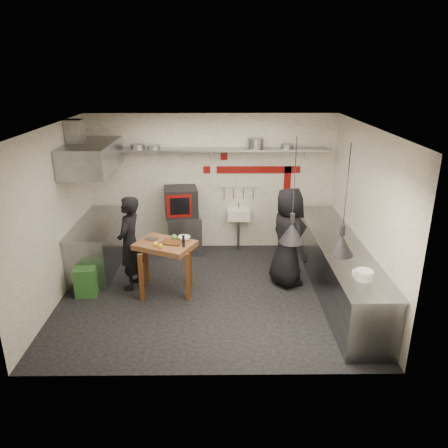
{
  "coord_description": "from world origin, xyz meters",
  "views": [
    {
      "loc": [
        0.17,
        -6.62,
        3.67
      ],
      "look_at": [
        0.23,
        0.3,
        1.15
      ],
      "focal_mm": 35.0,
      "sensor_mm": 36.0,
      "label": 1
    }
  ],
  "objects_px": {
    "chef_left": "(130,243)",
    "chef_right": "(288,237)",
    "green_bin": "(86,281)",
    "oven_stand": "(184,234)",
    "combi_oven": "(181,202)",
    "prep_table": "(166,268)"
  },
  "relations": [
    {
      "from": "prep_table",
      "to": "chef_left",
      "type": "height_order",
      "value": "chef_left"
    },
    {
      "from": "chef_right",
      "to": "oven_stand",
      "type": "bearing_deg",
      "value": 30.14
    },
    {
      "from": "green_bin",
      "to": "chef_right",
      "type": "relative_size",
      "value": 0.28
    },
    {
      "from": "chef_left",
      "to": "chef_right",
      "type": "distance_m",
      "value": 2.72
    },
    {
      "from": "green_bin",
      "to": "chef_left",
      "type": "bearing_deg",
      "value": 19.92
    },
    {
      "from": "green_bin",
      "to": "chef_right",
      "type": "xyz_separation_m",
      "value": [
        3.44,
        0.37,
        0.63
      ]
    },
    {
      "from": "oven_stand",
      "to": "chef_left",
      "type": "height_order",
      "value": "chef_left"
    },
    {
      "from": "combi_oven",
      "to": "prep_table",
      "type": "height_order",
      "value": "combi_oven"
    },
    {
      "from": "green_bin",
      "to": "chef_left",
      "type": "height_order",
      "value": "chef_left"
    },
    {
      "from": "prep_table",
      "to": "chef_right",
      "type": "relative_size",
      "value": 0.52
    },
    {
      "from": "chef_left",
      "to": "combi_oven",
      "type": "bearing_deg",
      "value": 166.21
    },
    {
      "from": "green_bin",
      "to": "chef_left",
      "type": "distance_m",
      "value": 0.96
    },
    {
      "from": "prep_table",
      "to": "chef_right",
      "type": "height_order",
      "value": "chef_right"
    },
    {
      "from": "prep_table",
      "to": "chef_right",
      "type": "bearing_deg",
      "value": 33.67
    },
    {
      "from": "prep_table",
      "to": "oven_stand",
      "type": "bearing_deg",
      "value": 109.27
    },
    {
      "from": "chef_left",
      "to": "green_bin",
      "type": "bearing_deg",
      "value": -57.78
    },
    {
      "from": "green_bin",
      "to": "combi_oven",
      "type": "bearing_deg",
      "value": 50.57
    },
    {
      "from": "chef_right",
      "to": "prep_table",
      "type": "bearing_deg",
      "value": 75.43
    },
    {
      "from": "oven_stand",
      "to": "prep_table",
      "type": "relative_size",
      "value": 0.87
    },
    {
      "from": "oven_stand",
      "to": "combi_oven",
      "type": "distance_m",
      "value": 0.69
    },
    {
      "from": "combi_oven",
      "to": "prep_table",
      "type": "distance_m",
      "value": 1.87
    },
    {
      "from": "oven_stand",
      "to": "combi_oven",
      "type": "bearing_deg",
      "value": 153.26
    }
  ]
}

